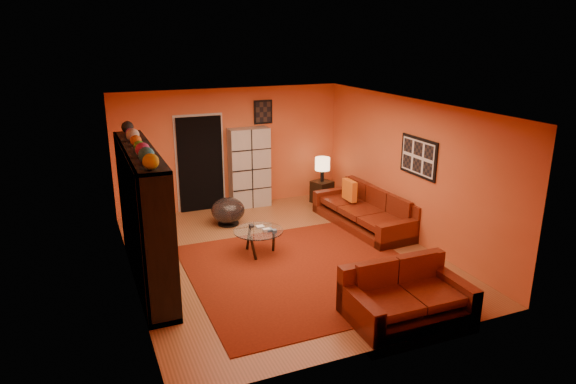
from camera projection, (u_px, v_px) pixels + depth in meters
name	position (u px, v px, depth m)	size (l,w,h in m)	color
floor	(283.00, 256.00, 8.91)	(6.00, 6.00, 0.00)	brown
ceiling	(283.00, 106.00, 8.14)	(6.00, 6.00, 0.00)	white
wall_back	(231.00, 148.00, 11.17)	(6.00, 6.00, 0.00)	#D65B2F
wall_front	(381.00, 252.00, 5.89)	(6.00, 6.00, 0.00)	#D65B2F
wall_left	(127.00, 202.00, 7.61)	(6.00, 6.00, 0.00)	#D65B2F
wall_right	(408.00, 169.00, 9.45)	(6.00, 6.00, 0.00)	#D65B2F
rug	(305.00, 271.00, 8.33)	(3.60, 3.60, 0.01)	#59160A
doorway	(200.00, 164.00, 10.96)	(0.95, 0.10, 2.04)	black
wall_art_right	(419.00, 157.00, 9.09)	(0.03, 1.00, 0.70)	black
wall_art_back	(263.00, 112.00, 11.21)	(0.42, 0.03, 0.52)	black
entertainment_unit	(144.00, 216.00, 7.76)	(0.45, 3.00, 2.10)	black
tv	(148.00, 221.00, 7.78)	(0.12, 0.89, 0.51)	black
sofa	(368.00, 212.00, 10.26)	(1.16, 2.50, 0.85)	#54160B
loveseat	(404.00, 295.00, 7.01)	(1.67, 1.02, 0.85)	#54160B
throw_pillow	(350.00, 190.00, 10.48)	(0.12, 0.42, 0.42)	orange
coffee_table	(258.00, 233.00, 8.88)	(0.87, 0.87, 0.43)	silver
storage_cabinet	(249.00, 168.00, 11.25)	(0.87, 0.39, 1.75)	#B7B4A9
bowl_chair	(228.00, 211.00, 10.29)	(0.67, 0.67, 0.55)	black
side_table	(322.00, 192.00, 11.65)	(0.40, 0.40, 0.50)	black
table_lamp	(322.00, 164.00, 11.46)	(0.33, 0.33, 0.55)	black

